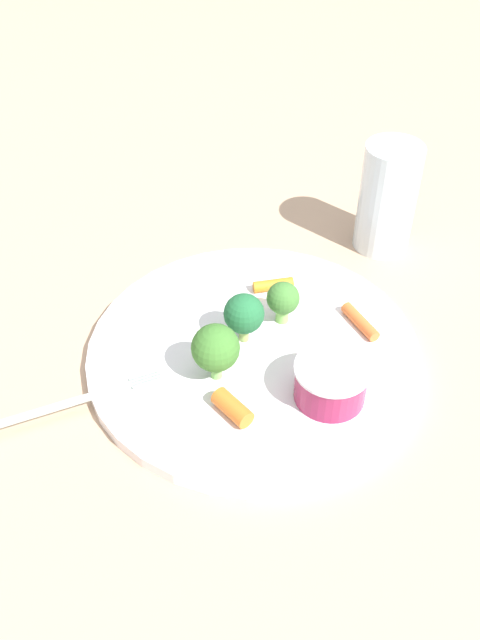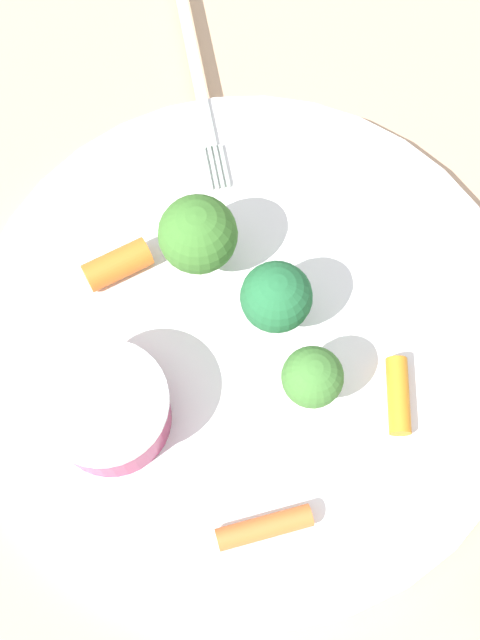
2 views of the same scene
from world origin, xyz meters
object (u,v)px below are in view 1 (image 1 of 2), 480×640
at_px(sauce_cup, 331,382).
at_px(plate, 254,353).
at_px(fork, 53,408).
at_px(broccoli_floret_0, 283,299).
at_px(carrot_stick_2, 229,407).
at_px(carrot_stick_1, 360,322).
at_px(broccoli_floret_2, 216,348).
at_px(drinking_glass, 387,198).
at_px(broccoli_floret_1, 244,314).
at_px(carrot_stick_0, 277,286).

bearing_deg(sauce_cup, plate, -28.94).
height_order(plate, fork, fork).
relative_size(plate, broccoli_floret_0, 7.02).
bearing_deg(carrot_stick_2, carrot_stick_1, -125.05).
bearing_deg(broccoli_floret_2, broccoli_floret_0, -116.17).
xyz_separation_m(broccoli_floret_0, carrot_stick_2, (0.02, 0.12, -0.02)).
bearing_deg(broccoli_floret_0, drinking_glass, -116.18).
xyz_separation_m(plate, broccoli_floret_1, (0.01, -0.01, 0.04)).
height_order(broccoli_floret_1, carrot_stick_1, broccoli_floret_1).
distance_m(carrot_stick_0, fork, 0.25).
relative_size(broccoli_floret_0, carrot_stick_0, 1.08).
relative_size(carrot_stick_2, fork, 0.22).
distance_m(carrot_stick_2, fork, 0.15).
bearing_deg(carrot_stick_0, broccoli_floret_1, 78.34).
height_order(sauce_cup, fork, sauce_cup).
bearing_deg(broccoli_floret_0, carrot_stick_2, 80.77).
bearing_deg(broccoli_floret_2, sauce_cup, -179.85).
bearing_deg(drinking_glass, plate, 64.65).
height_order(plate, sauce_cup, sauce_cup).
bearing_deg(plate, carrot_stick_0, -92.70).
distance_m(carrot_stick_0, drinking_glass, 0.16).
distance_m(carrot_stick_0, carrot_stick_1, 0.09).
distance_m(plate, fork, 0.18).
height_order(plate, broccoli_floret_0, broccoli_floret_0).
relative_size(plate, carrot_stick_0, 7.59).
xyz_separation_m(broccoli_floret_0, broccoli_floret_2, (0.04, 0.08, 0.01)).
bearing_deg(carrot_stick_1, broccoli_floret_2, 39.41).
distance_m(carrot_stick_1, fork, 0.29).
height_order(carrot_stick_2, fork, carrot_stick_2).
bearing_deg(fork, drinking_glass, -127.74).
height_order(carrot_stick_1, fork, carrot_stick_1).
height_order(broccoli_floret_0, fork, broccoli_floret_0).
bearing_deg(broccoli_floret_1, broccoli_floret_2, 76.30).
bearing_deg(carrot_stick_0, broccoli_floret_0, 107.42).
xyz_separation_m(broccoli_floret_2, drinking_glass, (-0.12, -0.25, 0.01)).
bearing_deg(sauce_cup, fork, 17.32).
relative_size(plate, fork, 1.86).
bearing_deg(carrot_stick_2, carrot_stick_0, -92.27).
bearing_deg(plate, fork, 36.96).
bearing_deg(broccoli_floret_2, fork, 29.30).
xyz_separation_m(sauce_cup, broccoli_floret_2, (0.10, 0.00, 0.02)).
bearing_deg(carrot_stick_1, drinking_glass, -92.48).
bearing_deg(carrot_stick_1, fork, 34.48).
bearing_deg(plate, carrot_stick_2, 88.18).
height_order(sauce_cup, carrot_stick_0, sauce_cup).
bearing_deg(broccoli_floret_1, sauce_cup, 149.69).
relative_size(carrot_stick_2, drinking_glass, 0.31).
xyz_separation_m(sauce_cup, carrot_stick_2, (0.08, 0.04, -0.01)).
height_order(fork, drinking_glass, drinking_glass).
distance_m(fork, drinking_glass, 0.40).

